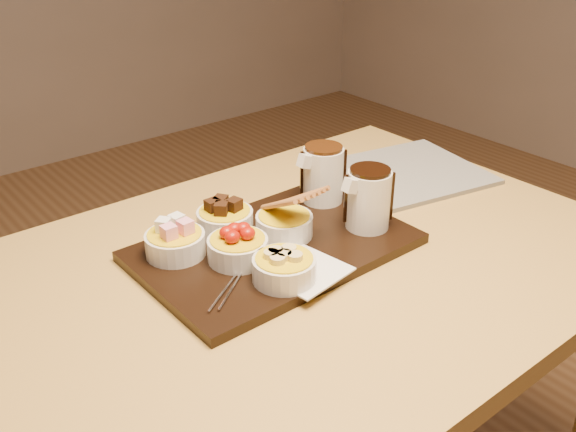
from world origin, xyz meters
TOP-DOWN VIEW (x-y plane):
  - dining_table at (0.00, 0.00)m, footprint 1.20×0.80m
  - serving_board at (0.01, 0.05)m, footprint 0.46×0.30m
  - napkin at (-0.01, -0.05)m, footprint 0.14×0.14m
  - bowl_marshmallows at (-0.14, 0.12)m, footprint 0.10×0.10m
  - bowl_cake at (-0.03, 0.14)m, footprint 0.10×0.10m
  - bowl_strawberries at (-0.07, 0.04)m, footprint 0.10×0.10m
  - bowl_biscotti at (0.04, 0.06)m, footprint 0.10×0.10m
  - bowl_bananas at (-0.05, -0.05)m, footprint 0.10×0.10m
  - pitcher_dark_chocolate at (0.17, -0.01)m, footprint 0.08×0.08m
  - pitcher_milk_chocolate at (0.18, 0.12)m, footprint 0.08×0.08m
  - fondue_skewers at (-0.08, 0.02)m, footprint 0.17×0.24m
  - newspaper at (0.42, 0.13)m, footprint 0.39×0.33m

SIDE VIEW (x-z plane):
  - dining_table at x=0.00m, z-range 0.28..1.03m
  - newspaper at x=0.42m, z-range 0.75..0.76m
  - serving_board at x=0.01m, z-range 0.75..0.77m
  - napkin at x=-0.01m, z-range 0.77..0.77m
  - fondue_skewers at x=-0.08m, z-range 0.77..0.78m
  - bowl_marshmallows at x=-0.14m, z-range 0.77..0.81m
  - bowl_cake at x=-0.03m, z-range 0.77..0.81m
  - bowl_strawberries at x=-0.07m, z-range 0.77..0.81m
  - bowl_biscotti at x=0.04m, z-range 0.77..0.81m
  - bowl_bananas at x=-0.05m, z-range 0.77..0.81m
  - pitcher_dark_chocolate at x=0.17m, z-range 0.77..0.87m
  - pitcher_milk_chocolate at x=0.18m, z-range 0.77..0.87m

